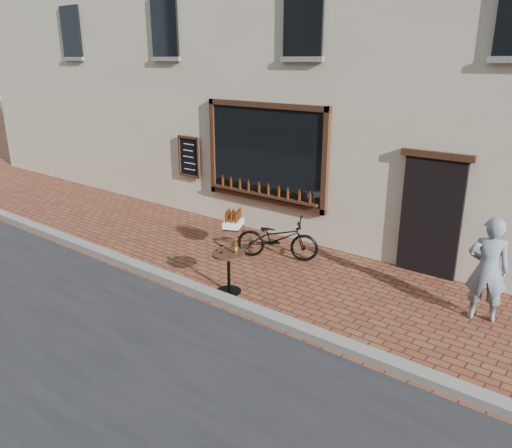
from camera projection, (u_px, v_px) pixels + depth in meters
The scene contains 6 objects.
ground at pixel (228, 312), 7.99m from camera, with size 90.00×90.00×0.00m, color brown.
kerb at pixel (236, 304), 8.12m from camera, with size 90.00×0.25×0.12m, color slate.
shop_building at pixel (415, 5), 11.25m from camera, with size 28.00×6.20×10.00m.
cargo_bicycle at pixel (276, 238), 10.02m from camera, with size 1.96×1.29×0.93m.
bistro_table at pixel (229, 264), 8.53m from camera, with size 0.57×0.57×0.98m.
pedestrian at pixel (487, 270), 7.54m from camera, with size 0.61×0.40×1.67m, color slate.
Camera 1 is at (4.77, -5.32, 3.87)m, focal length 35.00 mm.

